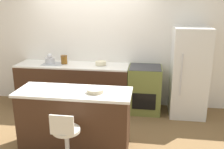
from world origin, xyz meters
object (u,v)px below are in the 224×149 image
stool_chair (66,142)px  kettle (50,59)px  oven_range (145,89)px  refrigerator (189,72)px  mixing_bowl (101,63)px

stool_chair → kettle: kettle is taller
stool_chair → kettle: 2.44m
oven_range → refrigerator: refrigerator is taller
stool_chair → refrigerator: bearing=49.0°
mixing_bowl → kettle: bearing=180.0°
refrigerator → mixing_bowl: bearing=178.2°
refrigerator → stool_chair: refrigerator is taller
refrigerator → stool_chair: (-1.81, -2.08, -0.43)m
refrigerator → oven_range: bearing=178.1°
oven_range → mixing_bowl: size_ratio=4.27×
stool_chair → oven_range: bearing=65.3°
kettle → oven_range: bearing=-0.8°
refrigerator → mixing_bowl: refrigerator is taller
oven_range → mixing_bowl: mixing_bowl is taller
refrigerator → kettle: 2.85m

